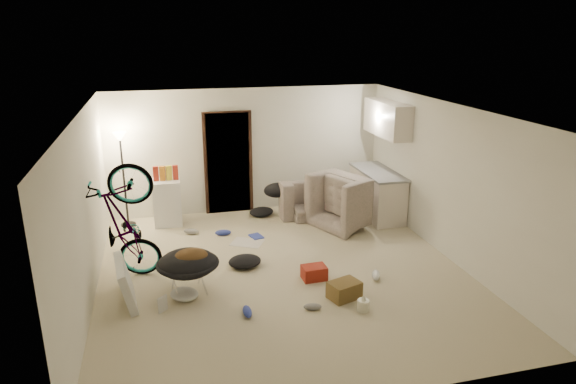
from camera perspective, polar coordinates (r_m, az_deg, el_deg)
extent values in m
cube|color=beige|center=(8.06, -0.56, -8.91)|extent=(5.50, 6.00, 0.02)
cube|color=white|center=(7.28, -0.62, 9.10)|extent=(5.50, 6.00, 0.02)
cube|color=white|center=(10.42, -4.56, 4.63)|extent=(5.50, 0.02, 2.50)
cube|color=white|center=(4.94, 7.95, -10.96)|extent=(5.50, 0.02, 2.50)
cube|color=white|center=(7.45, -21.68, -1.98)|extent=(0.02, 6.00, 2.50)
cube|color=white|center=(8.63, 17.51, 1.07)|extent=(0.02, 6.00, 2.50)
cube|color=black|center=(10.38, -6.67, 3.21)|extent=(0.85, 0.10, 2.04)
cube|color=black|center=(10.35, -6.65, 3.17)|extent=(0.97, 0.04, 2.10)
cylinder|color=black|center=(10.31, -17.30, -3.46)|extent=(0.28, 0.28, 0.03)
cylinder|color=black|center=(10.05, -17.73, 0.98)|extent=(0.04, 0.04, 1.70)
cone|color=#FFE0A5|center=(9.85, -18.20, 5.83)|extent=(0.24, 0.24, 0.18)
cube|color=silver|center=(10.40, 9.85, -0.24)|extent=(0.60, 1.50, 0.88)
cube|color=gray|center=(10.26, 9.99, 2.20)|extent=(0.64, 1.54, 0.04)
cube|color=silver|center=(10.09, 10.99, 8.00)|extent=(0.38, 1.40, 0.65)
imported|color=#3C443C|center=(10.50, 3.90, -0.76)|extent=(1.93, 0.81, 0.56)
imported|color=#3C443C|center=(9.93, 7.15, -1.41)|extent=(1.37, 1.44, 0.74)
imported|color=black|center=(8.00, -17.51, -6.05)|extent=(1.97, 1.08, 1.08)
imported|color=maroon|center=(7.17, -14.17, -12.98)|extent=(0.27, 0.28, 0.02)
cube|color=white|center=(10.06, -13.26, -1.10)|extent=(0.53, 0.53, 0.87)
cube|color=maroon|center=(9.89, -14.47, 1.91)|extent=(0.10, 0.08, 0.30)
cube|color=#B86717|center=(9.89, -13.77, 1.96)|extent=(0.11, 0.09, 0.30)
cube|color=yellow|center=(9.89, -13.08, 2.02)|extent=(0.12, 0.10, 0.30)
cube|color=maroon|center=(9.90, -12.39, 2.07)|extent=(0.10, 0.08, 0.30)
cylinder|color=silver|center=(7.52, -10.97, -9.51)|extent=(0.58, 0.58, 0.41)
ellipsoid|color=black|center=(7.41, -11.09, -7.79)|extent=(0.82, 0.82, 0.34)
torus|color=black|center=(7.41, -11.09, -7.79)|extent=(0.88, 0.88, 0.06)
ellipsoid|color=#4B321A|center=(7.33, -10.73, -7.08)|extent=(0.52, 0.44, 0.22)
ellipsoid|color=black|center=(10.17, -1.17, 0.21)|extent=(0.63, 0.54, 0.28)
cube|color=silver|center=(7.45, -17.59, -9.56)|extent=(0.33, 0.91, 0.60)
cube|color=brown|center=(7.33, 6.27, -10.77)|extent=(0.50, 0.42, 0.24)
cube|color=maroon|center=(7.80, 2.92, -8.94)|extent=(0.37, 0.27, 0.21)
cylinder|color=#EAE7CB|center=(7.07, 8.34, -12.36)|extent=(0.16, 0.16, 0.16)
cone|color=#EAE7CB|center=(7.02, 8.38, -11.55)|extent=(0.09, 0.09, 0.07)
cube|color=silver|center=(9.10, -4.55, -5.62)|extent=(0.66, 0.62, 0.01)
cube|color=#2E3DA7|center=(9.32, -3.55, -4.95)|extent=(0.26, 0.31, 0.03)
cube|color=silver|center=(8.14, -11.11, -8.82)|extent=(0.24, 0.29, 0.02)
ellipsoid|color=#2E3DA7|center=(9.44, -7.22, -4.49)|extent=(0.30, 0.15, 0.11)
ellipsoid|color=slate|center=(9.59, -10.71, -4.32)|extent=(0.30, 0.22, 0.10)
ellipsoid|color=#2E3DA7|center=(6.94, -4.55, -13.10)|extent=(0.12, 0.28, 0.10)
ellipsoid|color=slate|center=(7.05, 2.74, -12.62)|extent=(0.26, 0.15, 0.09)
ellipsoid|color=white|center=(7.94, 9.74, -9.08)|extent=(0.23, 0.33, 0.11)
ellipsoid|color=black|center=(8.22, -4.82, -7.68)|extent=(0.57, 0.51, 0.17)
ellipsoid|color=black|center=(10.35, -2.97, -2.21)|extent=(0.62, 0.58, 0.15)
ellipsoid|color=silver|center=(7.44, -11.45, -11.05)|extent=(0.54, 0.55, 0.13)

